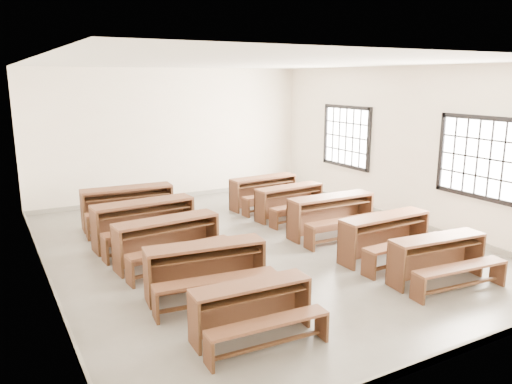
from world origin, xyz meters
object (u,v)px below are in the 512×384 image
desk_set_2 (168,238)px  desk_set_3 (145,220)px  desk_set_9 (264,190)px  desk_set_5 (439,256)px  desk_set_1 (207,266)px  desk_set_0 (253,307)px  desk_set_4 (128,204)px  desk_set_7 (332,213)px  desk_set_6 (386,234)px  desk_set_8 (291,200)px

desk_set_2 → desk_set_3: desk_set_3 is taller
desk_set_2 → desk_set_9: 3.99m
desk_set_5 → desk_set_3: bearing=136.7°
desk_set_3 → desk_set_1: bearing=-91.2°
desk_set_0 → desk_set_9: desk_set_9 is taller
desk_set_0 → desk_set_4: bearing=93.4°
desk_set_2 → desk_set_5: 4.16m
desk_set_3 → desk_set_7: 3.49m
desk_set_0 → desk_set_6: bearing=22.9°
desk_set_5 → desk_set_9: bearing=96.0°
desk_set_8 → desk_set_4: bearing=156.1°
desk_set_5 → desk_set_7: bearing=95.3°
desk_set_1 → desk_set_8: 4.18m
desk_set_3 → desk_set_8: desk_set_3 is taller
desk_set_6 → desk_set_3: bearing=139.6°
desk_set_5 → desk_set_4: bearing=127.9°
desk_set_0 → desk_set_1: (-0.02, 1.29, 0.06)m
desk_set_0 → desk_set_3: size_ratio=0.79×
desk_set_7 → desk_set_4: bearing=143.2°
desk_set_2 → desk_set_5: bearing=-43.7°
desk_set_1 → desk_set_4: 3.83m
desk_set_4 → desk_set_6: (3.23, -3.96, -0.04)m
desk_set_6 → desk_set_7: desk_set_7 is taller
desk_set_0 → desk_set_2: bearing=94.3°
desk_set_6 → desk_set_8: bearing=88.9°
desk_set_0 → desk_set_1: desk_set_1 is taller
desk_set_1 → desk_set_6: (3.18, -0.12, 0.00)m
desk_set_4 → desk_set_2: bearing=-86.9°
desk_set_4 → desk_set_3: bearing=-89.0°
desk_set_2 → desk_set_8: desk_set_2 is taller
desk_set_0 → desk_set_4: size_ratio=0.79×
desk_set_2 → desk_set_3: 1.12m
desk_set_1 → desk_set_2: desk_set_2 is taller
desk_set_1 → desk_set_6: size_ratio=1.03×
desk_set_1 → desk_set_3: (-0.10, 2.51, 0.04)m
desk_set_3 → desk_set_7: (3.29, -1.18, -0.02)m
desk_set_0 → desk_set_5: size_ratio=0.92×
desk_set_5 → desk_set_8: desk_set_8 is taller
desk_set_4 → desk_set_6: 5.11m
desk_set_2 → desk_set_4: bearing=84.8°
desk_set_1 → desk_set_5: 3.41m
desk_set_1 → desk_set_5: desk_set_1 is taller
desk_set_0 → desk_set_8: (3.14, 4.03, 0.03)m
desk_set_3 → desk_set_7: desk_set_3 is taller
desk_set_2 → desk_set_4: desk_set_4 is taller
desk_set_3 → desk_set_4: bearing=84.2°
desk_set_7 → desk_set_0: bearing=-139.5°
desk_set_5 → desk_set_1: bearing=164.5°
desk_set_5 → desk_set_0: bearing=-173.4°
desk_set_0 → desk_set_3: (-0.12, 3.80, 0.10)m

